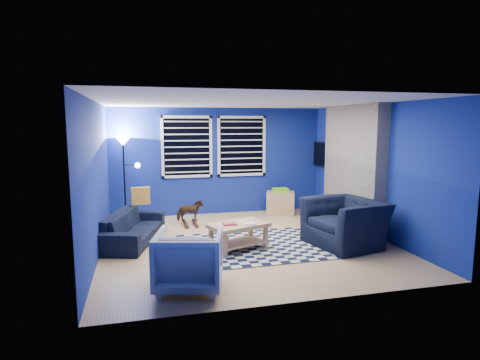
# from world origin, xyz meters

# --- Properties ---
(floor) EXTENTS (5.00, 5.00, 0.00)m
(floor) POSITION_xyz_m (0.00, 0.00, 0.00)
(floor) COLOR #DAB370
(floor) RESTS_ON ground
(ceiling) EXTENTS (5.00, 5.00, 0.00)m
(ceiling) POSITION_xyz_m (0.00, 0.00, 2.50)
(ceiling) COLOR white
(ceiling) RESTS_ON wall_back
(wall_back) EXTENTS (5.00, 0.00, 5.00)m
(wall_back) POSITION_xyz_m (0.00, 2.50, 1.25)
(wall_back) COLOR navy
(wall_back) RESTS_ON floor
(wall_left) EXTENTS (0.00, 5.00, 5.00)m
(wall_left) POSITION_xyz_m (-2.50, 0.00, 1.25)
(wall_left) COLOR navy
(wall_left) RESTS_ON floor
(wall_right) EXTENTS (0.00, 5.00, 5.00)m
(wall_right) POSITION_xyz_m (2.50, 0.00, 1.25)
(wall_right) COLOR navy
(wall_right) RESTS_ON floor
(fireplace) EXTENTS (0.65, 2.00, 2.50)m
(fireplace) POSITION_xyz_m (2.36, 0.50, 1.20)
(fireplace) COLOR gray
(fireplace) RESTS_ON floor
(window_left) EXTENTS (1.17, 0.06, 1.42)m
(window_left) POSITION_xyz_m (-0.75, 2.46, 1.60)
(window_left) COLOR black
(window_left) RESTS_ON wall_back
(window_right) EXTENTS (1.17, 0.06, 1.42)m
(window_right) POSITION_xyz_m (0.55, 2.46, 1.60)
(window_right) COLOR black
(window_right) RESTS_ON wall_back
(tv) EXTENTS (0.07, 1.00, 0.58)m
(tv) POSITION_xyz_m (2.45, 2.00, 1.40)
(tv) COLOR black
(tv) RESTS_ON wall_right
(rug) EXTENTS (2.52, 2.02, 0.02)m
(rug) POSITION_xyz_m (0.07, -0.25, 0.01)
(rug) COLOR black
(rug) RESTS_ON floor
(sofa) EXTENTS (1.99, 1.23, 0.54)m
(sofa) POSITION_xyz_m (-1.97, 0.55, 0.27)
(sofa) COLOR black
(sofa) RESTS_ON floor
(armchair_big) EXTENTS (1.45, 1.32, 0.81)m
(armchair_big) POSITION_xyz_m (1.65, -0.57, 0.41)
(armchair_big) COLOR black
(armchair_big) RESTS_ON floor
(armchair_bent) EXTENTS (1.02, 1.04, 0.78)m
(armchair_bent) POSITION_xyz_m (-1.24, -1.78, 0.39)
(armchair_bent) COLOR gray
(armchair_bent) RESTS_ON floor
(rocking_horse) EXTENTS (0.34, 0.58, 0.46)m
(rocking_horse) POSITION_xyz_m (-0.82, 1.51, 0.30)
(rocking_horse) COLOR #4B2A18
(rocking_horse) RESTS_ON floor
(coffee_table) EXTENTS (1.11, 0.87, 0.48)m
(coffee_table) POSITION_xyz_m (-0.24, -0.39, 0.34)
(coffee_table) COLOR tan
(coffee_table) RESTS_ON rug
(cabinet) EXTENTS (0.75, 0.62, 0.63)m
(cabinet) POSITION_xyz_m (1.38, 2.02, 0.28)
(cabinet) COLOR tan
(cabinet) RESTS_ON floor
(floor_lamp) EXTENTS (0.50, 0.31, 1.84)m
(floor_lamp) POSITION_xyz_m (-2.13, 2.25, 1.50)
(floor_lamp) COLOR black
(floor_lamp) RESTS_ON floor
(throw_pillow) EXTENTS (0.37, 0.14, 0.34)m
(throw_pillow) POSITION_xyz_m (-1.82, 1.28, 0.72)
(throw_pillow) COLOR gold
(throw_pillow) RESTS_ON sofa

